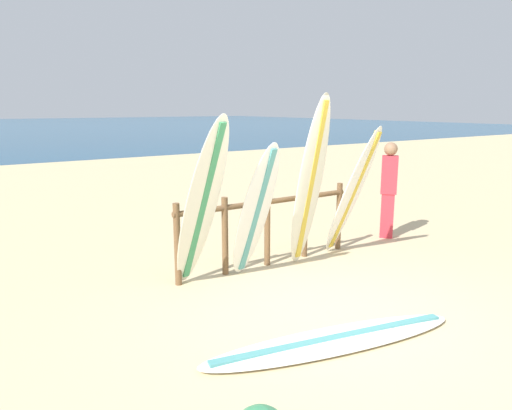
{
  "coord_description": "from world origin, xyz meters",
  "views": [
    {
      "loc": [
        -3.61,
        -3.63,
        2.36
      ],
      "look_at": [
        0.36,
        2.23,
        0.87
      ],
      "focal_mm": 33.2,
      "sensor_mm": 36.0,
      "label": 1
    }
  ],
  "objects_px": {
    "surfboard_leaning_left": "(256,212)",
    "surfboard_leaning_center": "(352,192)",
    "surfboard_leaning_far_left": "(202,205)",
    "surfboard_lying_on_sand": "(334,340)",
    "surfboard_rack": "(267,221)",
    "surfboard_leaning_center_left": "(310,183)",
    "beachgoer_standing": "(389,186)"
  },
  "relations": [
    {
      "from": "surfboard_rack",
      "to": "surfboard_leaning_left",
      "type": "bearing_deg",
      "value": -140.04
    },
    {
      "from": "surfboard_leaning_center_left",
      "to": "surfboard_leaning_center",
      "type": "distance_m",
      "value": 0.9
    },
    {
      "from": "surfboard_leaning_far_left",
      "to": "surfboard_leaning_left",
      "type": "relative_size",
      "value": 1.19
    },
    {
      "from": "beachgoer_standing",
      "to": "surfboard_leaning_center",
      "type": "bearing_deg",
      "value": -162.0
    },
    {
      "from": "surfboard_rack",
      "to": "surfboard_leaning_center",
      "type": "relative_size",
      "value": 1.45
    },
    {
      "from": "surfboard_leaning_center_left",
      "to": "surfboard_leaning_center",
      "type": "xyz_separation_m",
      "value": [
        0.87,
        -0.0,
        -0.23
      ]
    },
    {
      "from": "surfboard_leaning_far_left",
      "to": "surfboard_lying_on_sand",
      "type": "distance_m",
      "value": 2.31
    },
    {
      "from": "surfboard_leaning_center",
      "to": "surfboard_leaning_center_left",
      "type": "bearing_deg",
      "value": 179.95
    },
    {
      "from": "surfboard_leaning_center",
      "to": "beachgoer_standing",
      "type": "xyz_separation_m",
      "value": [
        1.37,
        0.44,
        -0.09
      ]
    },
    {
      "from": "surfboard_leaning_center_left",
      "to": "surfboard_leaning_far_left",
      "type": "bearing_deg",
      "value": 178.65
    },
    {
      "from": "surfboard_leaning_left",
      "to": "surfboard_lying_on_sand",
      "type": "height_order",
      "value": "surfboard_leaning_left"
    },
    {
      "from": "surfboard_leaning_left",
      "to": "surfboard_leaning_center",
      "type": "xyz_separation_m",
      "value": [
        1.81,
        -0.01,
        0.08
      ]
    },
    {
      "from": "surfboard_leaning_far_left",
      "to": "surfboard_lying_on_sand",
      "type": "height_order",
      "value": "surfboard_leaning_far_left"
    },
    {
      "from": "surfboard_leaning_center",
      "to": "surfboard_lying_on_sand",
      "type": "relative_size",
      "value": 0.72
    },
    {
      "from": "surfboard_lying_on_sand",
      "to": "beachgoer_standing",
      "type": "relative_size",
      "value": 1.68
    },
    {
      "from": "surfboard_leaning_left",
      "to": "surfboard_lying_on_sand",
      "type": "bearing_deg",
      "value": -100.6
    },
    {
      "from": "surfboard_leaning_far_left",
      "to": "surfboard_lying_on_sand",
      "type": "bearing_deg",
      "value": -77.75
    },
    {
      "from": "surfboard_leaning_center_left",
      "to": "beachgoer_standing",
      "type": "relative_size",
      "value": 1.47
    },
    {
      "from": "surfboard_lying_on_sand",
      "to": "beachgoer_standing",
      "type": "bearing_deg",
      "value": 33.95
    },
    {
      "from": "surfboard_leaning_far_left",
      "to": "surfboard_leaning_center_left",
      "type": "height_order",
      "value": "surfboard_leaning_center_left"
    },
    {
      "from": "surfboard_rack",
      "to": "surfboard_leaning_center_left",
      "type": "distance_m",
      "value": 0.86
    },
    {
      "from": "surfboard_leaning_left",
      "to": "beachgoer_standing",
      "type": "height_order",
      "value": "surfboard_leaning_left"
    },
    {
      "from": "surfboard_lying_on_sand",
      "to": "beachgoer_standing",
      "type": "distance_m",
      "value": 4.37
    },
    {
      "from": "surfboard_rack",
      "to": "surfboard_leaning_center_left",
      "type": "bearing_deg",
      "value": -43.36
    },
    {
      "from": "surfboard_leaning_center",
      "to": "beachgoer_standing",
      "type": "relative_size",
      "value": 1.21
    },
    {
      "from": "surfboard_leaning_left",
      "to": "surfboard_leaning_center",
      "type": "height_order",
      "value": "surfboard_leaning_center"
    },
    {
      "from": "surfboard_leaning_far_left",
      "to": "surfboard_rack",
      "type": "bearing_deg",
      "value": 16.61
    },
    {
      "from": "surfboard_leaning_center_left",
      "to": "surfboard_leaning_center",
      "type": "relative_size",
      "value": 1.22
    },
    {
      "from": "surfboard_leaning_far_left",
      "to": "surfboard_leaning_center_left",
      "type": "relative_size",
      "value": 0.9
    },
    {
      "from": "surfboard_leaning_far_left",
      "to": "beachgoer_standing",
      "type": "height_order",
      "value": "surfboard_leaning_far_left"
    },
    {
      "from": "surfboard_leaning_center_left",
      "to": "beachgoer_standing",
      "type": "distance_m",
      "value": 2.3
    },
    {
      "from": "surfboard_rack",
      "to": "surfboard_lying_on_sand",
      "type": "relative_size",
      "value": 1.04
    }
  ]
}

